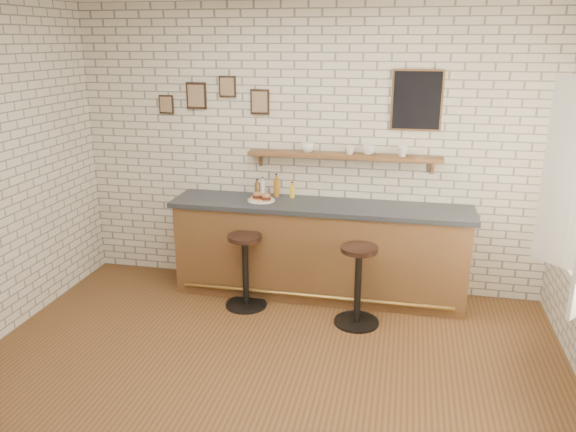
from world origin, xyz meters
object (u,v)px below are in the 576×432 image
Objects in this scene: bitters_bottle_brown at (257,189)px; shelf_cup_a at (308,148)px; bar_stool_right at (358,283)px; shelf_cup_d at (403,152)px; condiment_bottle_yellow at (292,191)px; shelf_cup_b at (350,150)px; shelf_cup_c at (368,150)px; ciabatta_sandwich at (262,196)px; bar_stool_left at (245,268)px; sandwich_plate at (261,200)px; bar_counter at (319,250)px; bitters_bottle_amber at (276,187)px; bitters_bottle_white at (263,188)px.

shelf_cup_a is (0.54, 0.02, 0.47)m from bitters_bottle_brown.
bar_stool_right is at bearing -69.41° from shelf_cup_a.
bitters_bottle_brown is 1.76× the size of shelf_cup_d.
condiment_bottle_yellow is 0.76m from shelf_cup_b.
bitters_bottle_brown is at bearing -173.03° from shelf_cup_d.
bar_stool_right is 1.37m from shelf_cup_c.
ciabatta_sandwich is 0.30× the size of bar_stool_right.
bar_stool_left is at bearing -150.63° from shelf_cup_d.
bar_stool_right is at bearing -6.87° from bar_stool_left.
shelf_cup_b is at bearing 13.10° from sandwich_plate.
ciabatta_sandwich is (-0.61, -0.01, 0.55)m from bar_counter.
bitters_bottle_amber is 2.64× the size of shelf_cup_b.
bitters_bottle_amber is 1.37m from shelf_cup_d.
bitters_bottle_white is 1.52m from shelf_cup_d.
sandwich_plate reaches higher than bar_stool_right.
condiment_bottle_yellow reaches higher than ciabatta_sandwich.
bitters_bottle_white is at bearing 163.12° from shelf_cup_a.
bitters_bottle_amber is at bearing 164.06° from shelf_cup_a.
bitters_bottle_white is (0.06, -0.00, 0.01)m from bitters_bottle_brown.
shelf_cup_d reaches higher than bar_stool_left.
shelf_cup_d is at bearing 0.76° from bitters_bottle_amber.
bar_stool_left is 1.40m from shelf_cup_a.
shelf_cup_d is (0.33, 0.77, 1.13)m from bar_stool_right.
sandwich_plate is 1.53m from shelf_cup_d.
ciabatta_sandwich is 0.94× the size of bitters_bottle_amber.
shelf_cup_d is (1.30, 0.02, 0.44)m from bitters_bottle_amber.
ciabatta_sandwich is 1.19m from shelf_cup_c.
bitters_bottle_white is 1.58× the size of shelf_cup_a.
condiment_bottle_yellow is at bearing 32.99° from sandwich_plate.
sandwich_plate is 0.36m from condiment_bottle_yellow.
shelf_cup_a is at bearing 50.81° from bar_stool_left.
shelf_cup_a reaches higher than shelf_cup_c.
bar_stool_left is (-0.18, -0.61, -0.70)m from bitters_bottle_amber.
shelf_cup_c is (0.19, 0.00, 0.01)m from shelf_cup_b.
bitters_bottle_brown is 0.06m from bitters_bottle_white.
shelf_cup_c reaches higher than bitters_bottle_brown.
ciabatta_sandwich is at bearing -146.11° from condiment_bottle_yellow.
bar_stool_right is (1.18, -0.75, -0.66)m from bitters_bottle_brown.
bar_stool_right reaches higher than bar_stool_left.
shelf_cup_c is at bearing 28.94° from bar_stool_left.
bitters_bottle_white is 2.17× the size of shelf_cup_b.
bar_stool_right is 5.97× the size of shelf_cup_a.
sandwich_plate is 0.74m from bar_stool_left.
bitters_bottle_brown is 0.91m from bar_stool_left.
bar_counter is 17.98× the size of condiment_bottle_yellow.
shelf_cup_a reaches higher than bar_stool_left.
shelf_cup_b is (0.95, 0.63, 1.13)m from bar_stool_left.
shelf_cup_a reaches higher than bar_counter.
ciabatta_sandwich is at bearing -120.29° from bitters_bottle_amber.
bitters_bottle_brown reaches higher than bar_stool_right.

